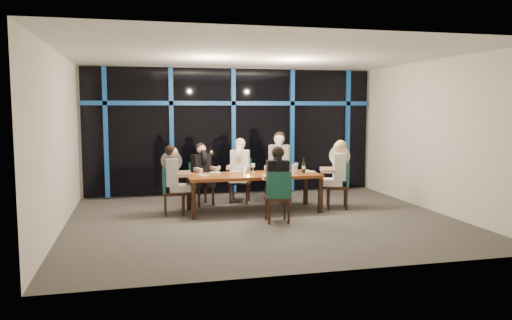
% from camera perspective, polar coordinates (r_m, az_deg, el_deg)
% --- Properties ---
extents(room, '(7.04, 7.00, 3.02)m').
position_cam_1_polar(room, '(8.99, 0.90, 5.80)').
color(room, '#504C47').
rests_on(room, ground).
extents(window_wall, '(6.86, 0.43, 2.94)m').
position_cam_1_polar(window_wall, '(11.87, -2.58, 3.55)').
color(window_wall, black).
rests_on(window_wall, ground).
extents(dining_table, '(2.60, 1.00, 0.75)m').
position_cam_1_polar(dining_table, '(9.86, -0.27, -2.01)').
color(dining_table, brown).
rests_on(dining_table, ground).
extents(chair_far_left, '(0.54, 0.54, 0.90)m').
position_cam_1_polar(chair_far_left, '(10.65, -6.38, -2.42)').
color(chair_far_left, black).
rests_on(chair_far_left, ground).
extents(chair_far_mid, '(0.57, 0.57, 0.95)m').
position_cam_1_polar(chair_far_mid, '(10.92, -1.79, -2.02)').
color(chair_far_mid, black).
rests_on(chair_far_mid, ground).
extents(chair_far_right, '(0.64, 0.64, 1.05)m').
position_cam_1_polar(chair_far_right, '(10.94, 2.69, -1.74)').
color(chair_far_right, black).
rests_on(chair_far_right, ground).
extents(chair_end_left, '(0.44, 0.44, 0.92)m').
position_cam_1_polar(chair_end_left, '(9.71, -9.83, -3.23)').
color(chair_end_left, black).
rests_on(chair_end_left, ground).
extents(chair_end_right, '(0.56, 0.56, 0.96)m').
position_cam_1_polar(chair_end_right, '(10.32, 9.73, -2.56)').
color(chair_end_right, black).
rests_on(chair_end_right, ground).
extents(chair_near_mid, '(0.48, 0.48, 0.94)m').
position_cam_1_polar(chair_near_mid, '(8.91, 2.54, -3.91)').
color(chair_near_mid, black).
rests_on(chair_near_mid, ground).
extents(diner_far_left, '(0.55, 0.62, 0.88)m').
position_cam_1_polar(diner_far_left, '(10.54, -6.21, -0.54)').
color(diner_far_left, black).
rests_on(diner_far_left, ground).
extents(diner_far_mid, '(0.58, 0.65, 0.93)m').
position_cam_1_polar(diner_far_mid, '(10.79, -1.86, -0.09)').
color(diner_far_mid, white).
rests_on(diner_far_mid, ground).
extents(diner_far_right, '(0.66, 0.72, 1.02)m').
position_cam_1_polar(diner_far_right, '(10.80, 2.64, 0.37)').
color(diner_far_right, black).
rests_on(diner_far_right, ground).
extents(diner_end_left, '(0.58, 0.46, 0.90)m').
position_cam_1_polar(diner_end_left, '(9.66, -9.41, -1.08)').
color(diner_end_left, black).
rests_on(diner_end_left, ground).
extents(diner_end_right, '(0.65, 0.57, 0.93)m').
position_cam_1_polar(diner_end_right, '(10.27, 9.32, -0.46)').
color(diner_end_right, white).
rests_on(diner_end_right, ground).
extents(diner_near_mid, '(0.49, 0.60, 0.91)m').
position_cam_1_polar(diner_near_mid, '(8.93, 2.46, -1.47)').
color(diner_near_mid, black).
rests_on(diner_near_mid, ground).
extents(plate_far_left, '(0.24, 0.24, 0.01)m').
position_cam_1_polar(plate_far_left, '(10.06, -4.72, -1.44)').
color(plate_far_left, white).
rests_on(plate_far_left, dining_table).
extents(plate_far_mid, '(0.24, 0.24, 0.01)m').
position_cam_1_polar(plate_far_mid, '(10.26, -2.36, -1.28)').
color(plate_far_mid, white).
rests_on(plate_far_mid, dining_table).
extents(plate_far_right, '(0.24, 0.24, 0.01)m').
position_cam_1_polar(plate_far_right, '(10.28, 2.20, -1.26)').
color(plate_far_right, white).
rests_on(plate_far_right, dining_table).
extents(plate_end_left, '(0.24, 0.24, 0.01)m').
position_cam_1_polar(plate_end_left, '(9.72, -6.07, -1.71)').
color(plate_end_left, white).
rests_on(plate_end_left, dining_table).
extents(plate_end_right, '(0.24, 0.24, 0.01)m').
position_cam_1_polar(plate_end_right, '(10.25, 6.16, -1.31)').
color(plate_end_right, white).
rests_on(plate_end_right, dining_table).
extents(plate_near_mid, '(0.24, 0.24, 0.01)m').
position_cam_1_polar(plate_near_mid, '(9.50, 1.84, -1.86)').
color(plate_near_mid, white).
rests_on(plate_near_mid, dining_table).
extents(wine_bottle, '(0.07, 0.07, 0.31)m').
position_cam_1_polar(wine_bottle, '(10.05, 5.47, -0.80)').
color(wine_bottle, black).
rests_on(wine_bottle, dining_table).
extents(water_pitcher, '(0.12, 0.10, 0.19)m').
position_cam_1_polar(water_pitcher, '(9.91, 4.43, -1.04)').
color(water_pitcher, silver).
rests_on(water_pitcher, dining_table).
extents(tea_light, '(0.05, 0.05, 0.03)m').
position_cam_1_polar(tea_light, '(9.54, -0.91, -1.77)').
color(tea_light, '#F69E4A').
rests_on(tea_light, dining_table).
extents(wine_glass_a, '(0.07, 0.07, 0.17)m').
position_cam_1_polar(wine_glass_a, '(9.62, -1.33, -1.04)').
color(wine_glass_a, silver).
rests_on(wine_glass_a, dining_table).
extents(wine_glass_b, '(0.07, 0.07, 0.19)m').
position_cam_1_polar(wine_glass_b, '(10.03, -0.33, -0.68)').
color(wine_glass_b, silver).
rests_on(wine_glass_b, dining_table).
extents(wine_glass_c, '(0.07, 0.07, 0.19)m').
position_cam_1_polar(wine_glass_c, '(9.86, 2.52, -0.82)').
color(wine_glass_c, silver).
rests_on(wine_glass_c, dining_table).
extents(wine_glass_d, '(0.06, 0.06, 0.16)m').
position_cam_1_polar(wine_glass_d, '(9.89, -4.27, -0.93)').
color(wine_glass_d, white).
rests_on(wine_glass_d, dining_table).
extents(wine_glass_e, '(0.07, 0.07, 0.19)m').
position_cam_1_polar(wine_glass_e, '(10.21, 4.63, -0.59)').
color(wine_glass_e, silver).
rests_on(wine_glass_e, dining_table).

